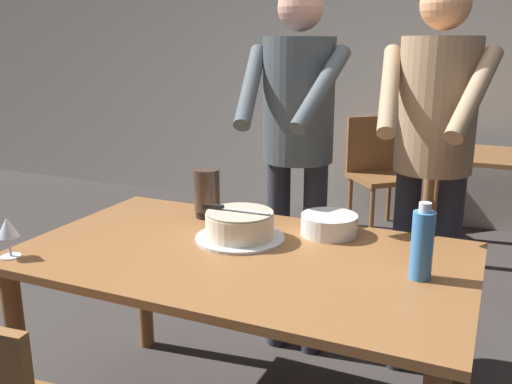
# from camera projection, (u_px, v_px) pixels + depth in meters

# --- Properties ---
(back_wall) EXTENTS (10.00, 0.12, 2.70)m
(back_wall) POSITION_uv_depth(u_px,v_px,m) (404.00, 59.00, 4.55)
(back_wall) COLOR beige
(back_wall) RESTS_ON ground_plane
(main_dining_table) EXTENTS (1.59, 0.93, 0.75)m
(main_dining_table) POSITION_uv_depth(u_px,v_px,m) (243.00, 280.00, 2.01)
(main_dining_table) COLOR brown
(main_dining_table) RESTS_ON ground_plane
(cake_on_platter) EXTENTS (0.34, 0.34, 0.11)m
(cake_on_platter) POSITION_uv_depth(u_px,v_px,m) (240.00, 227.00, 2.10)
(cake_on_platter) COLOR silver
(cake_on_platter) RESTS_ON main_dining_table
(cake_knife) EXTENTS (0.27, 0.03, 0.02)m
(cake_knife) POSITION_uv_depth(u_px,v_px,m) (222.00, 208.00, 2.11)
(cake_knife) COLOR silver
(cake_knife) RESTS_ON cake_on_platter
(plate_stack) EXTENTS (0.22, 0.22, 0.08)m
(plate_stack) POSITION_uv_depth(u_px,v_px,m) (329.00, 225.00, 2.16)
(plate_stack) COLOR white
(plate_stack) RESTS_ON main_dining_table
(wine_glass_near) EXTENTS (0.08, 0.08, 0.14)m
(wine_glass_near) POSITION_uv_depth(u_px,v_px,m) (8.00, 229.00, 1.91)
(wine_glass_near) COLOR silver
(wine_glass_near) RESTS_ON main_dining_table
(water_bottle) EXTENTS (0.07, 0.07, 0.25)m
(water_bottle) POSITION_uv_depth(u_px,v_px,m) (422.00, 244.00, 1.74)
(water_bottle) COLOR #387AC6
(water_bottle) RESTS_ON main_dining_table
(hurricane_lamp) EXTENTS (0.11, 0.11, 0.21)m
(hurricane_lamp) POSITION_uv_depth(u_px,v_px,m) (207.00, 193.00, 2.36)
(hurricane_lamp) COLOR black
(hurricane_lamp) RESTS_ON main_dining_table
(person_cutting_cake) EXTENTS (0.47, 0.56, 1.72)m
(person_cutting_cake) POSITION_uv_depth(u_px,v_px,m) (297.00, 134.00, 2.51)
(person_cutting_cake) COLOR #2D2D38
(person_cutting_cake) RESTS_ON ground_plane
(person_standing_beside) EXTENTS (0.47, 0.56, 1.72)m
(person_standing_beside) POSITION_uv_depth(u_px,v_px,m) (434.00, 142.00, 2.30)
(person_standing_beside) COLOR #2D2D38
(person_standing_beside) RESTS_ON ground_plane
(background_table) EXTENTS (1.00, 0.70, 0.74)m
(background_table) POSITION_uv_depth(u_px,v_px,m) (499.00, 178.00, 3.81)
(background_table) COLOR brown
(background_table) RESTS_ON ground_plane
(background_chair_1) EXTENTS (0.62, 0.62, 0.90)m
(background_chair_1) POSITION_uv_depth(u_px,v_px,m) (378.00, 169.00, 4.49)
(background_chair_1) COLOR brown
(background_chair_1) RESTS_ON ground_plane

